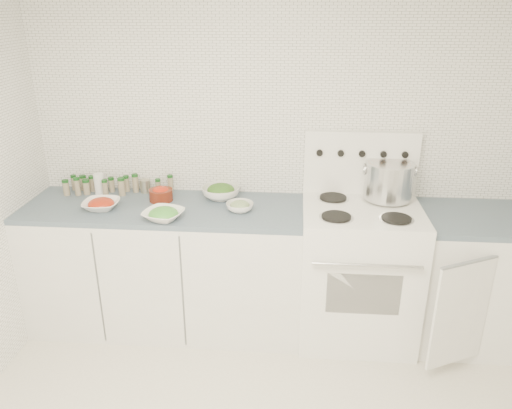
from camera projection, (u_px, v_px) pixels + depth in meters
name	position (u px, v px, depth m)	size (l,w,h in m)	color
room_walls	(284.00, 171.00, 1.89)	(3.54, 3.04, 2.52)	white
counter_left	(167.00, 266.00, 3.47)	(1.85, 0.62, 0.90)	white
stove	(358.00, 268.00, 3.35)	(0.76, 0.70, 1.36)	white
counter_right	(482.00, 279.00, 3.30)	(0.89, 0.81, 0.90)	white
stock_pot	(389.00, 179.00, 3.27)	(0.34, 0.32, 0.24)	silver
bowl_tomato	(101.00, 204.00, 3.24)	(0.24, 0.24, 0.08)	white
bowl_snowpea	(163.00, 214.00, 3.08)	(0.30, 0.30, 0.08)	white
bowl_broccoli	(221.00, 191.00, 3.42)	(0.32, 0.32, 0.10)	white
bowl_zucchini	(240.00, 206.00, 3.21)	(0.18, 0.18, 0.07)	white
bowl_pepper	(161.00, 194.00, 3.37)	(0.16, 0.16, 0.10)	#5C1E0F
salt_canister	(99.00, 184.00, 3.49)	(0.07, 0.07, 0.14)	white
tin_can	(145.00, 186.00, 3.52)	(0.07, 0.07, 0.09)	#A19C88
spice_cluster	(107.00, 185.00, 3.51)	(0.76, 0.16, 0.13)	gray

